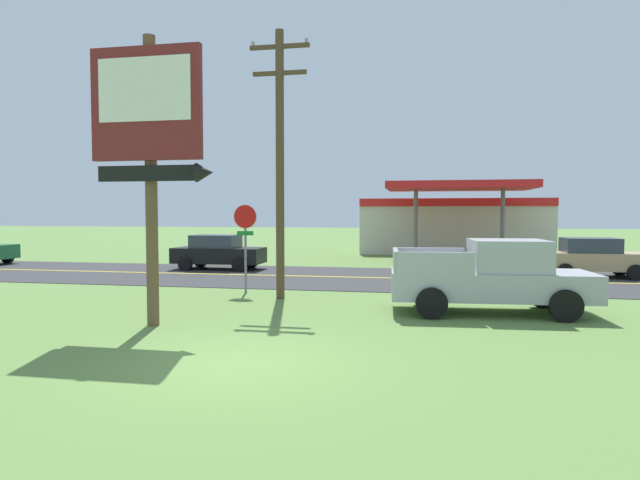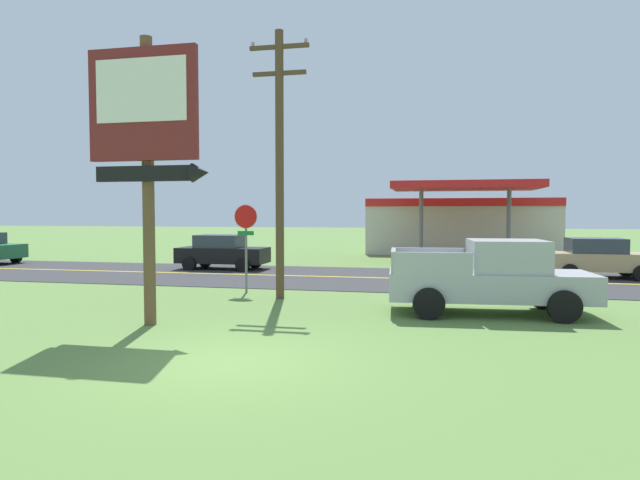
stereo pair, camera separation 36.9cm
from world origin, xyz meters
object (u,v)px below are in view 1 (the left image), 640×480
Objects in this scene: stop_sign at (245,232)px; car_black_mid_lane at (218,252)px; motel_sign at (150,131)px; car_tan_far_lane at (593,257)px; utility_pole at (280,156)px; gas_station at (453,224)px; pickup_silver_parked_on_lawn at (493,277)px.

stop_sign is 7.93m from car_black_mid_lane.
car_tan_far_lane is at bearing 43.43° from motel_sign.
utility_pole is 0.69× the size of gas_station.
pickup_silver_parked_on_lawn is (6.19, -1.32, -3.45)m from utility_pole.
car_black_mid_lane is at bearing 123.27° from utility_pole.
car_tan_far_lane is at bearing 34.77° from utility_pole.
stop_sign is (0.42, 5.51, -2.52)m from motel_sign.
pickup_silver_parked_on_lawn reaches higher than car_black_mid_lane.
utility_pole reaches higher than pickup_silver_parked_on_lawn.
car_tan_far_lane is (13.13, 12.43, -3.72)m from motel_sign.
gas_station is 2.25× the size of pickup_silver_parked_on_lawn.
pickup_silver_parked_on_lawn is 10.46m from car_tan_far_lane.
motel_sign is at bearing -157.78° from pickup_silver_parked_on_lawn.
utility_pole is 1.96× the size of car_black_mid_lane.
pickup_silver_parked_on_lawn is (7.63, -2.22, -1.06)m from stop_sign.
motel_sign is 6.07m from stop_sign.
motel_sign is 4.97m from utility_pole.
stop_sign is at bearing 147.89° from utility_pole.
car_tan_far_lane is (5.08, 9.14, -0.13)m from pickup_silver_parked_on_lawn.
motel_sign is 18.46m from car_tan_far_lane.
pickup_silver_parked_on_lawn is at bearing -16.23° from stop_sign.
gas_station is (6.33, 21.05, -2.47)m from utility_pole.
utility_pole reaches higher than car_tan_far_lane.
car_tan_far_lane is at bearing 60.92° from pickup_silver_parked_on_lawn.
motel_sign is 1.61× the size of car_black_mid_lane.
utility_pole reaches higher than car_black_mid_lane.
pickup_silver_parked_on_lawn is at bearing -12.01° from utility_pole.
stop_sign is at bearing -151.44° from car_tan_far_lane.
gas_station reaches higher than car_tan_far_lane.
gas_station is 22.39m from pickup_silver_parked_on_lawn.
car_tan_far_lane is (4.94, -13.23, -1.11)m from gas_station.
pickup_silver_parked_on_lawn is (8.05, 3.29, -3.59)m from motel_sign.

